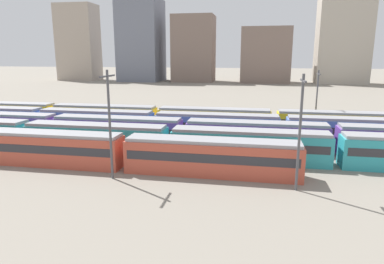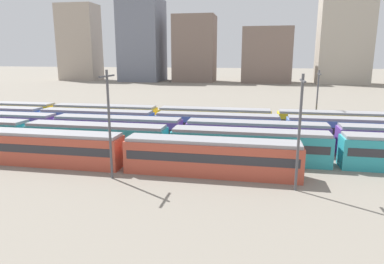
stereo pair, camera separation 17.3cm
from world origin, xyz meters
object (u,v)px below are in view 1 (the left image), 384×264
object	(u,v)px
train_track_4	(274,121)
train_track_0	(45,148)
train_track_1	(249,146)
train_track_3	(217,126)
catenary_pole_2	(110,120)
train_track_2	(333,139)
catenary_pole_1	(317,98)
catenary_pole_0	(300,128)

from	to	relation	value
train_track_4	train_track_0	bearing A→B (deg)	-141.37
train_track_0	train_track_1	bearing A→B (deg)	12.99
train_track_3	catenary_pole_2	xyz separation A→B (m)	(-8.30, -18.60, 4.02)
train_track_0	train_track_2	distance (m)	34.33
train_track_1	train_track_3	world-z (taller)	same
train_track_1	catenary_pole_1	world-z (taller)	catenary_pole_1
catenary_pole_1	catenary_pole_2	bearing A→B (deg)	-131.06
train_track_2	catenary_pole_0	size ratio (longest dim) A/B	10.69
catenary_pole_0	train_track_4	bearing A→B (deg)	92.38
train_track_0	train_track_3	bearing A→B (deg)	41.56
catenary_pole_2	train_track_4	bearing A→B (deg)	54.89
catenary_pole_0	train_track_2	bearing A→B (deg)	66.60
train_track_2	catenary_pole_0	bearing A→B (deg)	-113.40
train_track_2	catenary_pole_2	size ratio (longest dim) A/B	10.48
train_track_1	catenary_pole_0	size ratio (longest dim) A/B	8.89
train_track_4	catenary_pole_1	world-z (taller)	catenary_pole_1
catenary_pole_0	catenary_pole_1	xyz separation A→B (m)	(5.64, 26.61, -0.38)
train_track_4	catenary_pole_1	bearing A→B (deg)	24.45
train_track_0	catenary_pole_2	size ratio (longest dim) A/B	5.20
train_track_0	catenary_pole_1	size ratio (longest dim) A/B	5.70
train_track_0	train_track_4	bearing A→B (deg)	38.63
train_track_4	catenary_pole_2	xyz separation A→B (m)	(-16.73, -23.80, 4.02)
train_track_0	train_track_1	distance (m)	23.13
catenary_pole_0	catenary_pole_2	distance (m)	17.72
catenary_pole_1	catenary_pole_2	world-z (taller)	catenary_pole_2
train_track_2	train_track_4	xyz separation A→B (m)	(-6.69, 10.40, 0.00)
train_track_3	catenary_pole_0	bearing A→B (deg)	-62.91
train_track_4	catenary_pole_2	bearing A→B (deg)	-125.11
train_track_0	catenary_pole_1	distance (m)	40.56
train_track_4	catenary_pole_0	world-z (taller)	catenary_pole_0
train_track_4	train_track_2	bearing A→B (deg)	-57.23
catenary_pole_2	catenary_pole_0	bearing A→B (deg)	0.65
train_track_0	catenary_pole_2	world-z (taller)	catenary_pole_2
train_track_0	catenary_pole_0	world-z (taller)	catenary_pole_0
train_track_4	catenary_pole_0	distance (m)	23.94
train_track_1	catenary_pole_0	distance (m)	9.96
train_track_1	catenary_pole_2	size ratio (longest dim) A/B	8.72
train_track_3	catenary_pole_1	bearing A→B (deg)	28.61
train_track_2	catenary_pole_1	xyz separation A→B (m)	(-0.07, 13.41, 3.54)
catenary_pole_0	catenary_pole_1	world-z (taller)	catenary_pole_0
train_track_4	catenary_pole_1	distance (m)	8.09
train_track_2	catenary_pole_0	world-z (taller)	catenary_pole_0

